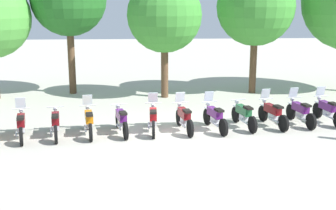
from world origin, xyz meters
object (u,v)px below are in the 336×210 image
Objects in this scene: motorcycle_6 at (184,117)px; motorcycle_10 at (300,111)px; tree_3 at (256,7)px; tree_2 at (165,15)px; motorcycle_3 at (89,121)px; motorcycle_2 at (56,123)px; motorcycle_9 at (272,113)px; motorcycle_1 at (21,125)px; motorcycle_8 at (244,115)px; motorcycle_7 at (215,117)px; motorcycle_5 at (153,118)px; motorcycle_4 at (121,120)px; motorcycle_11 at (327,110)px.

motorcycle_6 and motorcycle_10 have the same top height.
tree_2 is at bearing -169.90° from tree_3.
motorcycle_3 is 8.19m from motorcycle_10.
motorcycle_10 is at bearing -46.60° from tree_2.
motorcycle_2 is 1.01× the size of motorcycle_9.
motorcycle_1 is 1.00× the size of motorcycle_8.
motorcycle_3 is (1.16, 0.18, 0.01)m from motorcycle_2.
motorcycle_8 is (1.17, 0.27, -0.01)m from motorcycle_7.
motorcycle_5 is 1.02× the size of motorcycle_7.
motorcycle_4 is at bearing -94.40° from motorcycle_3.
motorcycle_10 reaches higher than motorcycle_8.
motorcycle_1 and motorcycle_7 have the same top height.
motorcycle_5 is at bearing -93.16° from motorcycle_2.
tree_3 is (6.61, 6.94, 3.93)m from motorcycle_4.
motorcycle_7 is at bearing -94.93° from motorcycle_2.
motorcycle_7 reaches higher than motorcycle_8.
motorcycle_7 is 0.99× the size of motorcycle_11.
motorcycle_4 is 1.00× the size of motorcycle_7.
motorcycle_9 and motorcycle_10 have the same top height.
motorcycle_4 is at bearing 80.00° from motorcycle_7.
motorcycle_7 is at bearing 91.99° from motorcycle_8.
tree_2 is (0.77, 5.98, 3.53)m from motorcycle_5.
motorcycle_6 is 1.16m from motorcycle_7.
motorcycle_4 is 2.33m from motorcycle_6.
motorcycle_9 is (9.30, 1.04, 0.00)m from motorcycle_1.
tree_2 is at bearing -6.04° from motorcycle_6.
motorcycle_6 is (3.49, 0.27, 0.00)m from motorcycle_3.
motorcycle_3 is at bearing 86.51° from motorcycle_10.
motorcycle_2 is at bearing 88.83° from motorcycle_11.
motorcycle_9 is at bearing -96.44° from motorcycle_1.
motorcycle_4 is at bearing 82.60° from motorcycle_9.
motorcycle_11 is 0.34× the size of tree_3.
motorcycle_2 is at bearing -123.72° from tree_2.
tree_2 reaches higher than motorcycle_8.
motorcycle_1 is 0.99× the size of motorcycle_3.
motorcycle_3 is 1.00× the size of motorcycle_8.
motorcycle_3 is at bearing -91.19° from motorcycle_2.
motorcycle_7 is at bearing 89.54° from motorcycle_10.
motorcycle_3 is 3.50m from motorcycle_6.
motorcycle_1 is 7.01m from motorcycle_7.
tree_3 is at bearing -56.00° from motorcycle_4.
motorcycle_6 is 1.00× the size of motorcycle_11.
motorcycle_7 is at bearing -98.87° from motorcycle_4.
motorcycle_1 is 2.35m from motorcycle_3.
motorcycle_2 is 5.83m from motorcycle_7.
motorcycle_11 is (11.63, 1.38, 0.00)m from motorcycle_1.
motorcycle_6 is at bearing 86.78° from motorcycle_8.
motorcycle_6 is 5.87m from motorcycle_11.
tree_3 is at bearing -20.51° from motorcycle_9.
motorcycle_7 is at bearing -97.22° from motorcycle_6.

